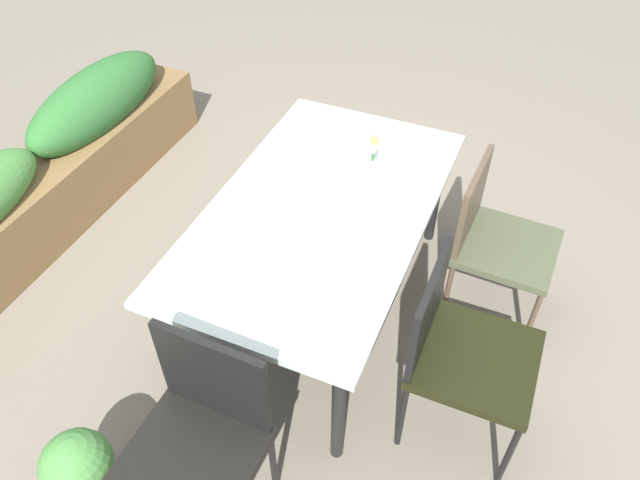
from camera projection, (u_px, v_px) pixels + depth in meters
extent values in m
plane|color=#756B5B|center=(317.00, 289.00, 3.45)|extent=(12.00, 12.00, 0.00)
cube|color=silver|center=(320.00, 210.00, 2.88)|extent=(1.72, 1.00, 0.03)
cube|color=black|center=(320.00, 215.00, 2.90)|extent=(1.68, 0.98, 0.02)
cylinder|color=black|center=(338.00, 413.00, 2.50)|extent=(0.06, 0.06, 0.68)
cylinder|color=black|center=(436.00, 195.00, 3.52)|extent=(0.06, 0.06, 0.68)
cylinder|color=black|center=(171.00, 349.00, 2.73)|extent=(0.06, 0.06, 0.68)
cylinder|color=black|center=(308.00, 162.00, 3.75)|extent=(0.06, 0.06, 0.68)
cube|color=#464B35|center=(508.00, 248.00, 3.08)|extent=(0.50, 0.50, 0.04)
cube|color=#4C3D2D|center=(472.00, 203.00, 2.99)|extent=(0.45, 0.05, 0.42)
cylinder|color=#4C3D2D|center=(548.00, 263.00, 3.30)|extent=(0.03, 0.03, 0.42)
cylinder|color=#4C3D2D|center=(532.00, 320.00, 3.02)|extent=(0.03, 0.03, 0.42)
cylinder|color=#4C3D2D|center=(470.00, 240.00, 3.44)|extent=(0.03, 0.03, 0.42)
cylinder|color=#4C3D2D|center=(447.00, 292.00, 3.16)|extent=(0.03, 0.03, 0.42)
cube|color=black|center=(476.00, 360.00, 2.53)|extent=(0.50, 0.50, 0.04)
cube|color=black|center=(428.00, 309.00, 2.45)|extent=(0.47, 0.03, 0.41)
cylinder|color=black|center=(527.00, 368.00, 2.79)|extent=(0.03, 0.03, 0.47)
cylinder|color=black|center=(508.00, 455.00, 2.48)|extent=(0.03, 0.03, 0.47)
cylinder|color=black|center=(430.00, 337.00, 2.92)|extent=(0.03, 0.03, 0.47)
cylinder|color=black|center=(402.00, 416.00, 2.61)|extent=(0.03, 0.03, 0.47)
cube|color=black|center=(189.00, 462.00, 2.23)|extent=(0.49, 0.49, 0.04)
cube|color=black|center=(213.00, 379.00, 2.21)|extent=(0.04, 0.46, 0.44)
cylinder|color=black|center=(273.00, 462.00, 2.47)|extent=(0.03, 0.03, 0.45)
cylinder|color=black|center=(182.00, 422.00, 2.60)|extent=(0.03, 0.03, 0.45)
cylinder|color=silver|center=(370.00, 172.00, 2.95)|extent=(0.05, 0.05, 0.14)
cylinder|color=#2D662D|center=(372.00, 158.00, 2.89)|extent=(0.01, 0.01, 0.12)
sphere|color=white|center=(373.00, 147.00, 2.85)|extent=(0.04, 0.04, 0.04)
cylinder|color=#2D662D|center=(372.00, 159.00, 2.90)|extent=(0.01, 0.01, 0.10)
sphere|color=white|center=(373.00, 150.00, 2.86)|extent=(0.04, 0.04, 0.04)
cylinder|color=#2D662D|center=(373.00, 155.00, 2.88)|extent=(0.01, 0.01, 0.15)
sphere|color=#EFCC4C|center=(374.00, 141.00, 2.82)|extent=(0.04, 0.04, 0.04)
cylinder|color=#2D662D|center=(372.00, 154.00, 2.88)|extent=(0.01, 0.01, 0.16)
sphere|color=#DB4C56|center=(373.00, 140.00, 2.82)|extent=(0.03, 0.03, 0.03)
cylinder|color=#2D662D|center=(374.00, 154.00, 2.87)|extent=(0.01, 0.01, 0.17)
sphere|color=#EFCC4C|center=(375.00, 139.00, 2.81)|extent=(0.04, 0.04, 0.04)
cube|color=brown|center=(48.00, 196.00, 3.71)|extent=(2.67, 0.43, 0.43)
ellipsoid|color=#2D662D|center=(96.00, 100.00, 3.88)|extent=(1.20, 0.39, 0.40)
sphere|color=#47843D|center=(77.00, 465.00, 2.34)|extent=(0.28, 0.28, 0.28)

